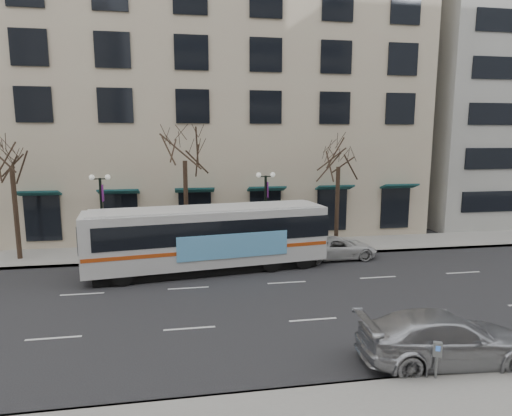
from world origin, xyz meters
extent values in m
plane|color=black|center=(0.00, 0.00, 0.00)|extent=(160.00, 160.00, 0.00)
cube|color=gray|center=(5.00, 9.00, 0.07)|extent=(80.00, 4.00, 0.15)
cube|color=#B9A58D|center=(-2.00, 21.00, 12.00)|extent=(40.00, 20.00, 24.00)
cylinder|color=black|center=(-10.00, 8.80, 2.87)|extent=(0.28, 0.28, 5.74)
cylinder|color=black|center=(0.00, 8.80, 2.97)|extent=(0.28, 0.28, 5.95)
cylinder|color=black|center=(10.00, 8.80, 2.73)|extent=(0.28, 0.28, 5.46)
cylinder|color=black|center=(-5.00, 8.20, 2.50)|extent=(0.16, 0.16, 5.00)
cylinder|color=black|center=(-5.00, 8.20, 0.15)|extent=(0.36, 0.36, 0.30)
cube|color=black|center=(-5.00, 8.20, 4.95)|extent=(0.90, 0.06, 0.06)
sphere|color=silver|center=(-5.45, 8.20, 5.05)|extent=(0.32, 0.32, 0.32)
sphere|color=silver|center=(-4.55, 8.20, 5.05)|extent=(0.32, 0.32, 0.32)
cube|color=#752281|center=(-4.88, 8.20, 4.10)|extent=(0.04, 0.45, 1.00)
cylinder|color=black|center=(5.00, 8.20, 2.50)|extent=(0.16, 0.16, 5.00)
cylinder|color=black|center=(5.00, 8.20, 0.15)|extent=(0.36, 0.36, 0.30)
cube|color=black|center=(5.00, 8.20, 4.95)|extent=(0.90, 0.06, 0.06)
sphere|color=silver|center=(4.55, 8.20, 5.05)|extent=(0.32, 0.32, 0.32)
sphere|color=silver|center=(5.45, 8.20, 5.05)|extent=(0.32, 0.32, 0.32)
cube|color=#752281|center=(5.12, 8.20, 4.10)|extent=(0.04, 0.45, 1.00)
cube|color=silver|center=(1.16, 5.02, 2.00)|extent=(13.40, 4.55, 3.01)
cube|color=black|center=(1.16, 5.02, 0.30)|extent=(12.31, 4.08, 0.49)
cube|color=black|center=(1.48, 5.07, 2.46)|extent=(12.88, 4.53, 1.20)
cube|color=#BF4412|center=(1.16, 5.02, 1.48)|extent=(13.27, 4.57, 0.20)
cube|color=#63B6F1|center=(2.43, 3.73, 1.70)|extent=(5.98, 0.86, 1.31)
cube|color=silver|center=(1.16, 5.02, 3.54)|extent=(12.71, 4.18, 0.09)
cylinder|color=black|center=(-3.23, 3.17, 0.55)|extent=(1.13, 0.45, 1.09)
cylinder|color=black|center=(-3.57, 5.67, 0.55)|extent=(1.13, 0.45, 1.09)
cylinder|color=black|center=(4.58, 4.21, 0.55)|extent=(1.13, 0.45, 1.09)
cylinder|color=black|center=(4.25, 6.70, 0.55)|extent=(1.13, 0.45, 1.09)
cylinder|color=black|center=(6.53, 4.47, 0.55)|extent=(1.13, 0.45, 1.09)
cylinder|color=black|center=(6.20, 6.96, 0.55)|extent=(1.13, 0.45, 1.09)
imported|color=#AEB0B6|center=(8.30, -6.20, 0.83)|extent=(5.89, 2.74, 1.67)
imported|color=silver|center=(9.14, 6.20, 0.67)|extent=(4.89, 2.38, 1.34)
cylinder|color=slate|center=(7.33, -7.30, 0.55)|extent=(0.07, 0.07, 0.80)
cube|color=slate|center=(7.33, -7.30, 1.09)|extent=(0.29, 0.25, 0.45)
cube|color=blue|center=(7.37, -7.37, 1.15)|extent=(0.12, 0.07, 0.16)
camera|label=1|loc=(-0.01, -18.21, 7.36)|focal=30.00mm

